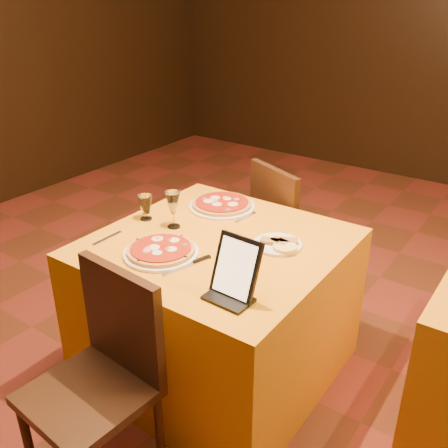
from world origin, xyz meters
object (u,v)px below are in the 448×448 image
Objects in this scene: chair_main_far at (296,233)px; water_glass at (145,208)px; pizza_far at (222,205)px; wine_glass at (173,210)px; tablet at (236,267)px; pizza_near at (161,251)px; main_table at (218,307)px; chair_main_near at (88,394)px.

water_glass is (-0.45, -0.84, 0.36)m from chair_main_far.
pizza_far is at bearing 90.22° from chair_main_far.
water_glass reaches higher than pizza_far.
wine_glass is 1.46× the size of water_glass.
pizza_near is at bearing 172.96° from tablet.
chair_main_near is (0.00, -0.83, 0.08)m from main_table.
main_table is at bearing 62.38° from pizza_near.
water_glass is at bearing -123.34° from pizza_far.
pizza_far is at bearing 105.04° from chair_main_near.
chair_main_near reaches higher than pizza_near.
tablet reaches higher than water_glass.
chair_main_near is 1.23m from pizza_far.
chair_main_far is 4.79× the size of wine_glass.
chair_main_far is at bearing 107.87° from tablet.
chair_main_far is at bearing 72.10° from wine_glass.
chair_main_near is at bearing 113.84° from chair_main_far.
pizza_near is at bearing 107.33° from chair_main_near.
chair_main_near is 7.00× the size of water_glass.
water_glass reaches higher than main_table.
chair_main_near is 3.73× the size of tablet.
water_glass is (-0.18, -0.01, -0.03)m from wine_glass.
wine_glass is (-0.05, -0.34, 0.08)m from pizza_far.
water_glass is (-0.45, 0.82, 0.36)m from chair_main_near.
wine_glass is 0.18m from water_glass.
tablet is at bearing 129.44° from chair_main_far.
tablet is (0.59, -0.32, 0.03)m from wine_glass.
chair_main_far is 2.69× the size of pizza_near.
water_glass is 0.83m from tablet.
wine_glass is at bearing 112.52° from chair_main_near.
pizza_near is at bearing -37.04° from water_glass.
wine_glass is at bearing -179.48° from main_table.
wine_glass is at bearing 153.61° from tablet.
tablet is (0.32, 0.51, 0.41)m from chair_main_near.
chair_main_near is 0.67m from pizza_near.
water_glass is 0.53× the size of tablet.
pizza_far is 1.47× the size of tablet.
pizza_near is 1.78× the size of wine_glass.
wine_glass reaches higher than main_table.
chair_main_near reaches higher than water_glass.
main_table is 0.56m from pizza_far.
chair_main_near is at bearing -90.00° from main_table.
tablet is (0.32, -1.15, 0.41)m from chair_main_far.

